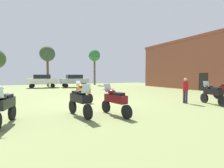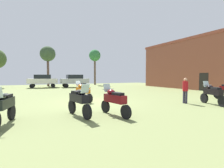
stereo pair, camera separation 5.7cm
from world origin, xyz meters
TOP-DOWN VIEW (x-y plane):
  - ground_plane at (0.00, 0.00)m, footprint 44.00×52.00m
  - brick_building at (18.00, 3.71)m, footprint 6.12×19.94m
  - motorcycle_2 at (6.58, -4.51)m, footprint 0.83×2.13m
  - motorcycle_4 at (-0.27, -4.36)m, footprint 0.70×2.16m
  - motorcycle_6 at (-4.63, -3.95)m, footprint 0.73×2.09m
  - motorcycle_7 at (-0.47, 0.26)m, footprint 0.84×2.09m
  - motorcycle_8 at (-1.79, -3.83)m, footprint 0.71×2.15m
  - car_2 at (-2.20, 16.32)m, footprint 4.46×2.24m
  - car_3 at (2.46, 15.39)m, footprint 4.34×1.90m
  - person_1 at (5.46, -3.39)m, footprint 0.39×0.39m
  - tree_2 at (7.79, 20.66)m, footprint 2.30×2.30m
  - tree_3 at (-1.12, 20.07)m, footprint 2.62×2.62m

SIDE VIEW (x-z plane):
  - ground_plane at x=0.00m, z-range 0.00..0.02m
  - motorcycle_4 at x=-0.27m, z-range 0.01..1.45m
  - motorcycle_7 at x=-0.47m, z-range 0.01..1.47m
  - motorcycle_6 at x=-4.63m, z-range 0.00..1.47m
  - motorcycle_2 at x=6.58m, z-range 0.01..1.48m
  - motorcycle_8 at x=-1.79m, z-range 0.01..1.49m
  - person_1 at x=5.46m, z-range 0.16..1.84m
  - car_2 at x=-2.20m, z-range 0.19..2.19m
  - car_3 at x=2.46m, z-range 0.19..2.19m
  - brick_building at x=18.00m, z-range 0.01..6.96m
  - tree_3 at x=-1.12m, z-range 2.07..9.04m
  - tree_2 at x=7.79m, z-range 2.21..9.27m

